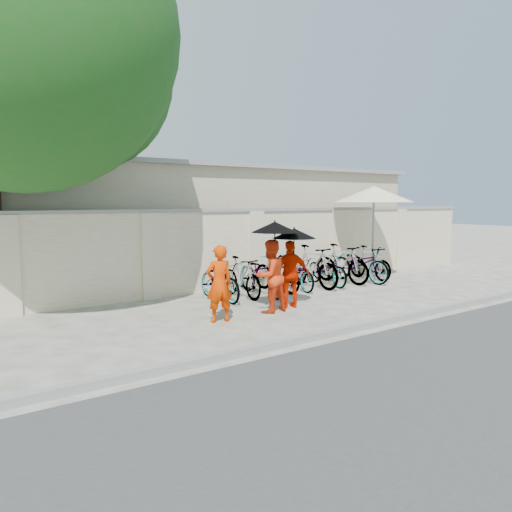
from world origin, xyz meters
TOP-DOWN VIEW (x-y plane):
  - ground at (0.00, 0.00)m, footprint 80.00×80.00m
  - kerb at (0.00, -1.70)m, footprint 40.00×0.16m
  - compound_wall at (1.00, 3.20)m, footprint 20.00×0.30m
  - building_behind at (2.00, 7.00)m, footprint 14.00×6.00m
  - shade_tree at (-3.66, 2.97)m, footprint 6.70×6.20m
  - monk_left at (-0.88, 0.28)m, footprint 0.58×0.43m
  - monk_center at (0.40, 0.36)m, footprint 0.78×0.64m
  - parasol_center at (0.45, 0.28)m, footprint 0.96×0.96m
  - monk_right at (1.03, 0.46)m, footprint 0.91×0.59m
  - parasol_right at (1.05, 0.38)m, footprint 0.92×0.92m
  - patio_umbrella at (5.55, 2.12)m, footprint 2.66×2.66m
  - bike_0 at (0.23, 2.02)m, footprint 0.68×1.76m
  - bike_1 at (0.80, 1.98)m, footprint 0.50×1.62m
  - bike_2 at (1.37, 1.95)m, footprint 0.84×2.02m
  - bike_3 at (1.94, 2.09)m, footprint 0.57×1.71m
  - bike_4 at (2.51, 2.04)m, footprint 0.73×1.68m
  - bike_5 at (3.08, 2.00)m, footprint 0.57×1.87m
  - bike_6 at (3.65, 2.05)m, footprint 0.82×1.77m
  - bike_7 at (4.21, 2.05)m, footprint 0.72×1.86m
  - bike_8 at (4.78, 1.91)m, footprint 0.84×2.01m
  - bike_9 at (5.35, 2.04)m, footprint 0.56×1.65m

SIDE VIEW (x-z plane):
  - ground at x=0.00m, z-range 0.00..0.00m
  - kerb at x=0.00m, z-range 0.00..0.12m
  - bike_4 at x=2.51m, z-range 0.00..0.86m
  - bike_6 at x=3.65m, z-range 0.00..0.90m
  - bike_0 at x=0.23m, z-range 0.00..0.91m
  - bike_1 at x=0.80m, z-range 0.00..0.97m
  - bike_9 at x=5.35m, z-range 0.00..0.98m
  - bike_3 at x=1.94m, z-range 0.00..1.01m
  - bike_8 at x=4.78m, z-range 0.00..1.03m
  - bike_2 at x=1.37m, z-range 0.00..1.03m
  - bike_7 at x=4.21m, z-range 0.00..1.09m
  - bike_5 at x=3.08m, z-range 0.00..1.12m
  - monk_right at x=1.03m, z-range 0.00..1.44m
  - monk_left at x=-0.88m, z-range 0.00..1.46m
  - monk_center at x=0.40m, z-range 0.00..1.50m
  - compound_wall at x=1.00m, z-range 0.00..2.00m
  - parasol_right at x=1.05m, z-range 1.15..2.03m
  - building_behind at x=2.00m, z-range 0.00..3.20m
  - parasol_center at x=0.45m, z-range 1.24..2.25m
  - patio_umbrella at x=5.55m, z-range 1.09..3.79m
  - shade_tree at x=-3.66m, z-range 1.00..9.20m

